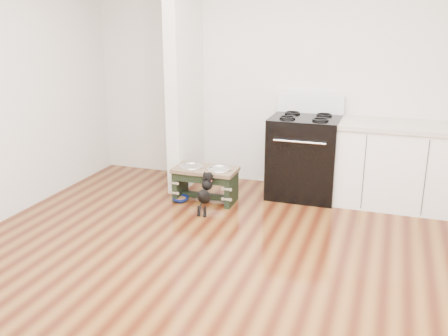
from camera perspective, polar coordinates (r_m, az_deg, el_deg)
ground at (r=4.03m, az=-0.40°, el=-12.80°), size 5.00×5.00×0.00m
room_shell at (r=3.51m, az=-0.45°, el=10.75°), size 5.00×5.00×5.00m
partition_wall at (r=5.91m, az=-4.50°, el=10.69°), size 0.15×0.80×2.70m
oven_range at (r=5.74m, az=9.14°, el=1.43°), size 0.76×0.69×1.14m
cabinet_run at (r=5.69m, az=18.92°, el=0.31°), size 1.24×0.64×0.91m
dog_feeder at (r=5.54m, az=-2.17°, el=-1.13°), size 0.70×0.37×0.40m
puppy at (r=5.23m, az=-2.16°, el=-2.73°), size 0.12×0.36×0.43m
floor_bowl at (r=5.62m, az=-5.00°, el=-3.57°), size 0.24×0.24×0.06m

